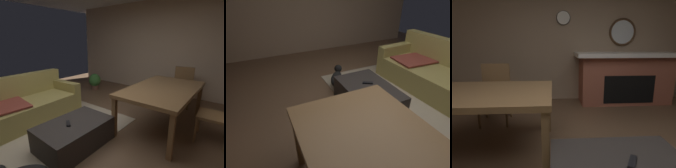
# 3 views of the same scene
# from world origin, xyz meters

# --- Properties ---
(floor) EXTENTS (7.76, 7.76, 0.00)m
(floor) POSITION_xyz_m (0.00, 0.00, 0.00)
(floor) COLOR brown
(wall_right_window_side) EXTENTS (0.12, 6.30, 2.68)m
(wall_right_window_side) POSITION_xyz_m (3.23, 0.00, 1.34)
(wall_right_window_side) COLOR #C4AA91
(wall_right_window_side) RESTS_ON ground
(area_rug) EXTENTS (2.60, 2.00, 0.01)m
(area_rug) POSITION_xyz_m (-0.20, 0.61, 0.01)
(area_rug) COLOR tan
(area_rug) RESTS_ON ground
(couch) EXTENTS (1.97, 1.06, 0.87)m
(couch) POSITION_xyz_m (-0.22, 1.36, 0.31)
(couch) COLOR #9E8E4C
(couch) RESTS_ON ground
(ottoman_coffee_table) EXTENTS (1.06, 0.71, 0.38)m
(ottoman_coffee_table) POSITION_xyz_m (-0.20, -0.07, 0.19)
(ottoman_coffee_table) COLOR #2D2826
(ottoman_coffee_table) RESTS_ON ground
(tv_remote) EXTENTS (0.13, 0.16, 0.02)m
(tv_remote) POSITION_xyz_m (-0.28, -0.04, 0.39)
(tv_remote) COLOR black
(tv_remote) RESTS_ON ottoman_coffee_table
(dining_table) EXTENTS (1.81, 1.05, 0.74)m
(dining_table) POSITION_xyz_m (1.22, -0.86, 0.67)
(dining_table) COLOR brown
(dining_table) RESTS_ON ground
(dining_chair_south) EXTENTS (0.47, 0.47, 0.93)m
(dining_chair_south) POSITION_xyz_m (1.23, -1.78, 0.52)
(dining_chair_south) COLOR brown
(dining_chair_south) RESTS_ON ground
(dining_chair_east) EXTENTS (0.48, 0.48, 0.93)m
(dining_chair_east) POSITION_xyz_m (2.52, -0.85, 0.52)
(dining_chair_east) COLOR brown
(dining_chair_east) RESTS_ON ground
(potted_plant) EXTENTS (0.38, 0.38, 0.51)m
(potted_plant) POSITION_xyz_m (2.11, 1.73, 0.28)
(potted_plant) COLOR brown
(potted_plant) RESTS_ON ground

